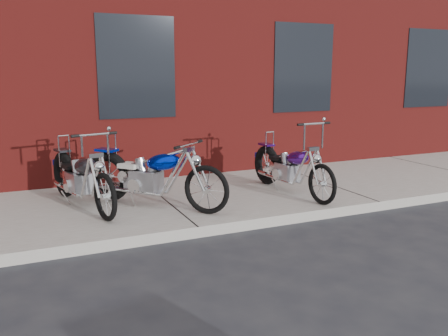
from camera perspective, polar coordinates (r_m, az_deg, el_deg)
name	(u,v)px	position (r m, az deg, el deg)	size (l,w,h in m)	color
ground	(199,238)	(6.24, -3.08, -8.41)	(120.00, 120.00, 0.00)	#22232A
sidewalk	(165,204)	(7.57, -7.16, -4.29)	(22.00, 3.00, 0.15)	gray
building_brick	(89,0)	(13.77, -15.96, 18.90)	(22.00, 10.00, 8.00)	maroon
chopper_purple	(290,169)	(7.88, 7.96, -0.17)	(0.53, 2.18, 1.22)	black
chopper_blue	(151,178)	(7.08, -8.72, -1.16)	(1.69, 1.91, 1.06)	black
chopper_third	(81,180)	(7.30, -16.81, -1.33)	(0.74, 2.26, 1.17)	black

